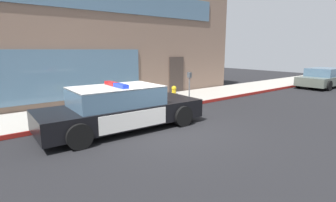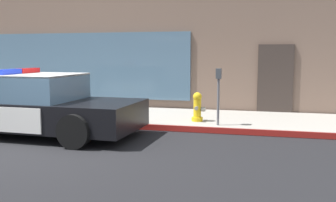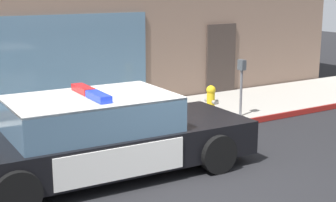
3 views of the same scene
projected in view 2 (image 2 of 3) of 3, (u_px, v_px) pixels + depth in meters
name	position (u px, v px, depth m)	size (l,w,h in m)	color
ground	(44.00, 149.00, 7.31)	(48.00, 48.00, 0.00)	black
sidewalk	(116.00, 116.00, 10.83)	(48.00, 2.77, 0.15)	#A39E93
curb_red_paint	(95.00, 125.00, 9.49)	(28.80, 0.04, 0.14)	maroon
storefront_building	(131.00, 22.00, 17.15)	(20.78, 10.22, 6.51)	#7A6051
police_cruiser	(26.00, 104.00, 8.66)	(5.21, 2.23, 1.49)	black
fire_hydrant	(197.00, 107.00, 9.51)	(0.34, 0.39, 0.73)	gold
parking_meter	(218.00, 86.00, 8.90)	(0.12, 0.18, 1.34)	slate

